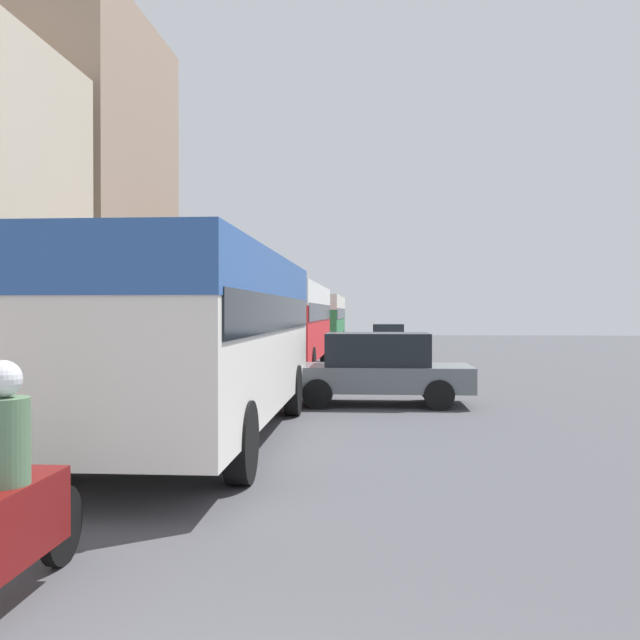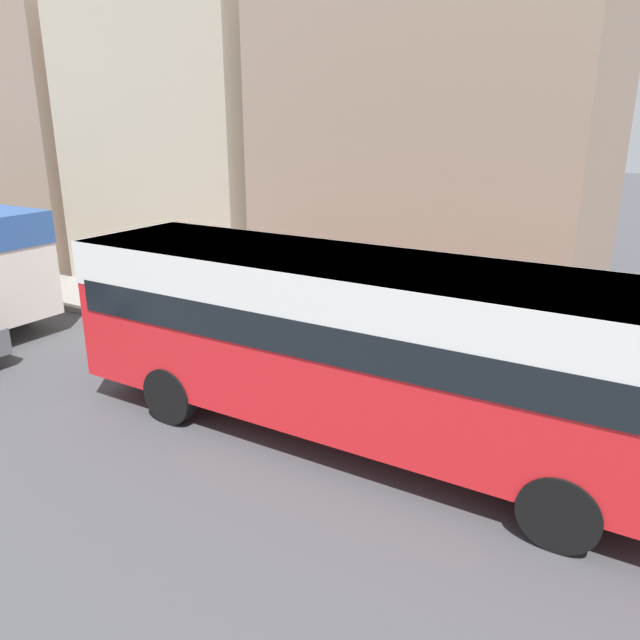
% 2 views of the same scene
% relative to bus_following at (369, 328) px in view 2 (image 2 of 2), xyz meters
% --- Properties ---
extents(building_corner, '(5.44, 9.66, 11.97)m').
position_rel_bus_following_xyz_m(building_corner, '(-7.07, -18.19, 4.05)').
color(building_corner, gray).
rests_on(building_corner, ground_plane).
extents(building_midblock, '(6.02, 6.58, 8.10)m').
position_rel_bus_following_xyz_m(building_midblock, '(-7.36, -9.47, 2.12)').
color(building_midblock, '#BCAD93').
rests_on(building_midblock, ground_plane).
extents(building_far_terrace, '(6.73, 7.77, 11.61)m').
position_rel_bus_following_xyz_m(building_far_terrace, '(-7.71, -1.78, 3.87)').
color(building_far_terrace, gray).
rests_on(building_far_terrace, ground_plane).
extents(bus_following, '(2.51, 10.27, 2.97)m').
position_rel_bus_following_xyz_m(bus_following, '(0.00, 0.00, 0.00)').
color(bus_following, red).
rests_on(bus_following, ground_plane).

